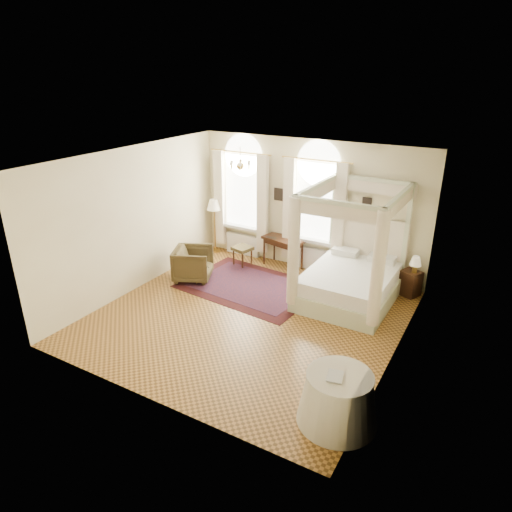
# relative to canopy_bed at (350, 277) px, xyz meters

# --- Properties ---
(ground) EXTENTS (6.00, 6.00, 0.00)m
(ground) POSITION_rel_canopy_bed_xyz_m (-1.57, -1.73, -0.59)
(ground) COLOR #AA7331
(ground) RESTS_ON ground
(room_walls) EXTENTS (6.00, 6.00, 6.00)m
(room_walls) POSITION_rel_canopy_bed_xyz_m (-1.57, -1.73, 1.39)
(room_walls) COLOR #F7ECBC
(room_walls) RESTS_ON ground
(window_left) EXTENTS (1.62, 0.27, 3.29)m
(window_left) POSITION_rel_canopy_bed_xyz_m (-3.47, 1.15, 0.90)
(window_left) COLOR white
(window_left) RESTS_ON room_walls
(window_right) EXTENTS (1.62, 0.27, 3.29)m
(window_right) POSITION_rel_canopy_bed_xyz_m (-1.37, 1.15, 0.90)
(window_right) COLOR white
(window_right) RESTS_ON room_walls
(chandelier) EXTENTS (0.51, 0.45, 0.50)m
(chandelier) POSITION_rel_canopy_bed_xyz_m (-2.47, -0.53, 2.32)
(chandelier) COLOR gold
(chandelier) RESTS_ON room_walls
(wall_pictures) EXTENTS (2.54, 0.03, 0.39)m
(wall_pictures) POSITION_rel_canopy_bed_xyz_m (-1.49, 1.24, 1.30)
(wall_pictures) COLOR black
(wall_pictures) RESTS_ON room_walls
(canopy_bed) EXTENTS (1.99, 2.42, 2.58)m
(canopy_bed) POSITION_rel_canopy_bed_xyz_m (0.00, 0.00, 0.00)
(canopy_bed) COLOR beige
(canopy_bed) RESTS_ON ground
(nightstand) EXTENTS (0.53, 0.51, 0.59)m
(nightstand) POSITION_rel_canopy_bed_xyz_m (1.13, 0.97, -0.29)
(nightstand) COLOR #33180E
(nightstand) RESTS_ON ground
(nightstand_lamp) EXTENTS (0.26, 0.26, 0.38)m
(nightstand_lamp) POSITION_rel_canopy_bed_xyz_m (1.19, 0.95, 0.26)
(nightstand_lamp) COLOR gold
(nightstand_lamp) RESTS_ON nightstand
(writing_desk) EXTENTS (1.15, 0.77, 0.79)m
(writing_desk) POSITION_rel_canopy_bed_xyz_m (-2.13, 0.97, 0.09)
(writing_desk) COLOR #33180E
(writing_desk) RESTS_ON ground
(laptop) EXTENTS (0.30, 0.20, 0.02)m
(laptop) POSITION_rel_canopy_bed_xyz_m (-2.40, 0.86, 0.22)
(laptop) COLOR black
(laptop) RESTS_ON writing_desk
(stool) EXTENTS (0.54, 0.54, 0.51)m
(stool) POSITION_rel_canopy_bed_xyz_m (-3.10, 0.54, -0.16)
(stool) COLOR #4C4020
(stool) RESTS_ON ground
(armchair) EXTENTS (1.18, 1.17, 0.82)m
(armchair) POSITION_rel_canopy_bed_xyz_m (-3.70, -0.81, -0.18)
(armchair) COLOR #41351C
(armchair) RESTS_ON ground
(coffee_table) EXTENTS (0.64, 0.55, 0.37)m
(coffee_table) POSITION_rel_canopy_bed_xyz_m (-3.61, -0.79, -0.26)
(coffee_table) COLOR white
(coffee_table) RESTS_ON ground
(floor_lamp) EXTENTS (0.39, 0.39, 1.53)m
(floor_lamp) POSITION_rel_canopy_bed_xyz_m (-4.27, 0.97, 0.72)
(floor_lamp) COLOR gold
(floor_lamp) RESTS_ON ground
(oriental_rug) EXTENTS (3.31, 2.51, 0.01)m
(oriental_rug) POSITION_rel_canopy_bed_xyz_m (-2.28, -0.48, -0.58)
(oriental_rug) COLOR #3B0E10
(oriental_rug) RESTS_ON ground
(side_table) EXTENTS (1.19, 1.19, 0.81)m
(side_table) POSITION_rel_canopy_bed_xyz_m (1.13, -3.70, -0.19)
(side_table) COLOR #EDE8CE
(side_table) RESTS_ON ground
(book) EXTENTS (0.28, 0.34, 0.03)m
(book) POSITION_rel_canopy_bed_xyz_m (0.97, -3.80, 0.24)
(book) COLOR black
(book) RESTS_ON side_table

